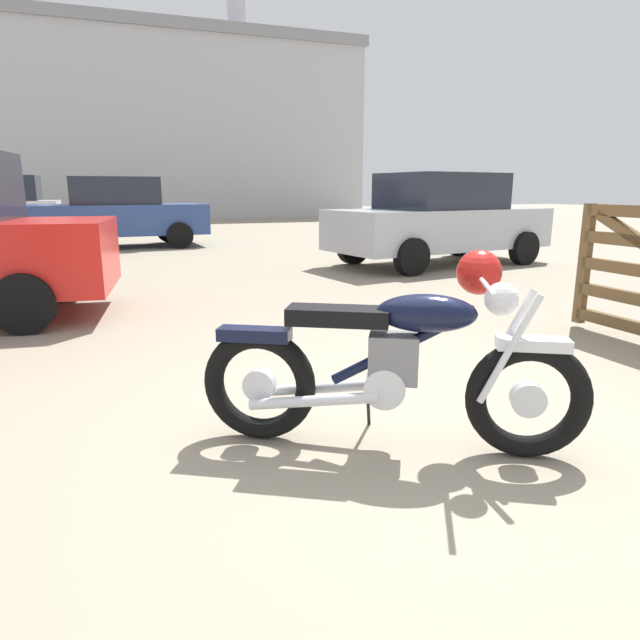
% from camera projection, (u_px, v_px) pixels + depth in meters
% --- Properties ---
extents(ground_plane, '(80.00, 80.00, 0.00)m').
position_uv_depth(ground_plane, '(397.00, 425.00, 3.34)').
color(ground_plane, gray).
extents(vintage_motorcycle, '(1.84, 1.17, 1.07)m').
position_uv_depth(vintage_motorcycle, '(400.00, 360.00, 2.97)').
color(vintage_motorcycle, black).
rests_on(vintage_motorcycle, ground_plane).
extents(silver_sedan_mid, '(4.41, 2.39, 1.67)m').
position_uv_depth(silver_sedan_mid, '(440.00, 220.00, 10.31)').
color(silver_sedan_mid, black).
rests_on(silver_sedan_mid, ground_plane).
extents(dark_sedan_left, '(4.25, 2.01, 1.67)m').
position_uv_depth(dark_sedan_left, '(116.00, 213.00, 13.39)').
color(dark_sedan_left, black).
rests_on(dark_sedan_left, ground_plane).
extents(industrial_building, '(20.22, 14.45, 19.48)m').
position_uv_depth(industrial_building, '(156.00, 133.00, 31.23)').
color(industrial_building, '#B2B2B7').
rests_on(industrial_building, ground_plane).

